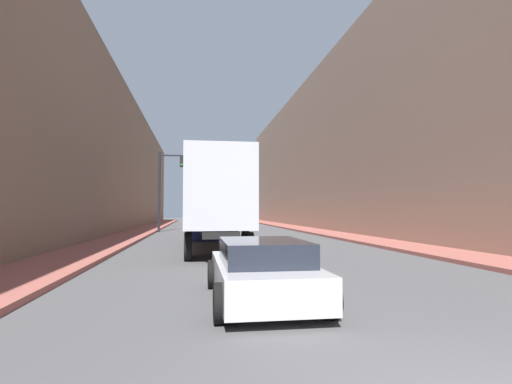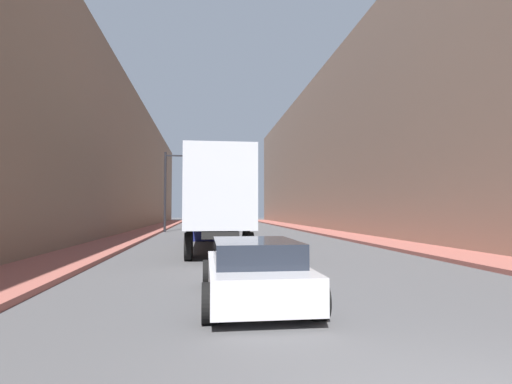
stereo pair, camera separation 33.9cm
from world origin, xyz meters
TOP-DOWN VIEW (x-y plane):
  - sidewalk_right at (7.12, 30.00)m, footprint 2.50×80.00m
  - sidewalk_left at (-7.12, 30.00)m, footprint 2.50×80.00m
  - building_right at (11.37, 30.00)m, footprint 6.00×80.00m
  - building_left at (-11.37, 30.00)m, footprint 6.00×80.00m
  - semi_truck at (-1.86, 16.84)m, footprint 2.49×12.95m
  - sedan_car at (-1.41, 5.13)m, footprint 2.01×4.21m
  - traffic_signal_gantry at (-3.75, 31.30)m, footprint 7.38×0.35m

SIDE VIEW (x-z plane):
  - sidewalk_right at x=7.12m, z-range 0.00..0.15m
  - sidewalk_left at x=-7.12m, z-range 0.00..0.15m
  - sedan_car at x=-1.41m, z-range -0.01..1.19m
  - semi_truck at x=-1.86m, z-range 0.23..4.30m
  - traffic_signal_gantry at x=-3.75m, z-range 1.46..8.17m
  - building_left at x=-11.37m, z-range 0.00..12.12m
  - building_right at x=11.37m, z-range 0.00..15.16m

